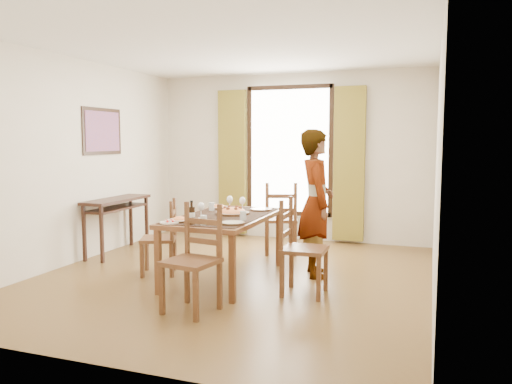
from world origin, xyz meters
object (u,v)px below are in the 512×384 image
(man, at_px, (316,203))
(pasta_platter, at_px, (233,210))
(console_table, at_px, (117,206))
(dining_table, at_px, (224,221))

(man, height_order, pasta_platter, man)
(man, relative_size, pasta_platter, 4.39)
(console_table, bearing_deg, dining_table, -19.43)
(console_table, distance_m, dining_table, 2.08)
(console_table, xyz_separation_m, man, (2.94, -0.18, 0.19))
(dining_table, distance_m, man, 1.11)
(console_table, distance_m, man, 2.95)
(console_table, relative_size, dining_table, 0.70)
(console_table, relative_size, man, 0.68)
(console_table, height_order, man, man)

